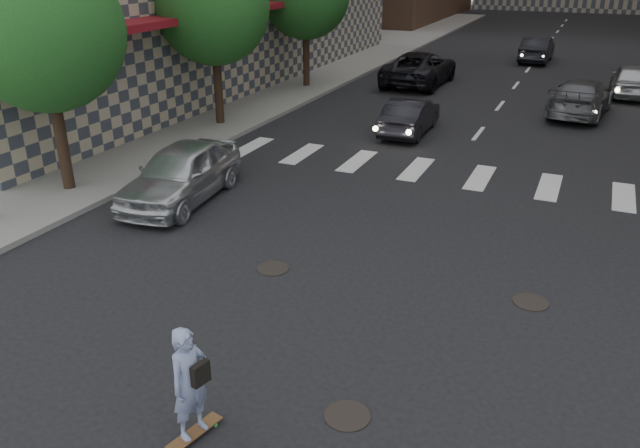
{
  "coord_description": "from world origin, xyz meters",
  "views": [
    {
      "loc": [
        3.8,
        -9.37,
        6.36
      ],
      "look_at": [
        -0.85,
        1.13,
        1.3
      ],
      "focal_mm": 35.0,
      "sensor_mm": 36.0,
      "label": 1
    }
  ],
  "objects_px": {
    "silver_sedan": "(181,173)",
    "traffic_car_e": "(537,49)",
    "traffic_car_b": "(581,97)",
    "tree_a": "(47,22)",
    "traffic_car_c": "(420,68)",
    "tree_b": "(216,1)",
    "traffic_car_d": "(632,80)",
    "traffic_car_a": "(410,116)",
    "skateboarder": "(190,383)"
  },
  "relations": [
    {
      "from": "traffic_car_a",
      "to": "traffic_car_d",
      "type": "distance_m",
      "value": 13.06
    },
    {
      "from": "skateboarder",
      "to": "traffic_car_b",
      "type": "xyz_separation_m",
      "value": [
        3.9,
        22.39,
        -0.19
      ]
    },
    {
      "from": "traffic_car_a",
      "to": "traffic_car_c",
      "type": "xyz_separation_m",
      "value": [
        -2.2,
        9.21,
        0.16
      ]
    },
    {
      "from": "tree_a",
      "to": "traffic_car_d",
      "type": "xyz_separation_m",
      "value": [
        14.72,
        20.42,
        -3.88
      ]
    },
    {
      "from": "skateboarder",
      "to": "traffic_car_d",
      "type": "xyz_separation_m",
      "value": [
        5.89,
        27.33,
        -0.18
      ]
    },
    {
      "from": "traffic_car_c",
      "to": "traffic_car_e",
      "type": "relative_size",
      "value": 1.28
    },
    {
      "from": "traffic_car_e",
      "to": "traffic_car_d",
      "type": "bearing_deg",
      "value": 122.85
    },
    {
      "from": "traffic_car_b",
      "to": "traffic_car_c",
      "type": "relative_size",
      "value": 0.88
    },
    {
      "from": "tree_a",
      "to": "traffic_car_d",
      "type": "distance_m",
      "value": 25.47
    },
    {
      "from": "traffic_car_a",
      "to": "traffic_car_b",
      "type": "xyz_separation_m",
      "value": [
        5.7,
        5.61,
        0.09
      ]
    },
    {
      "from": "tree_a",
      "to": "tree_b",
      "type": "bearing_deg",
      "value": 90.0
    },
    {
      "from": "traffic_car_a",
      "to": "traffic_car_c",
      "type": "bearing_deg",
      "value": -77.97
    },
    {
      "from": "skateboarder",
      "to": "traffic_car_c",
      "type": "bearing_deg",
      "value": 111.94
    },
    {
      "from": "skateboarder",
      "to": "silver_sedan",
      "type": "height_order",
      "value": "skateboarder"
    },
    {
      "from": "skateboarder",
      "to": "traffic_car_c",
      "type": "distance_m",
      "value": 26.29
    },
    {
      "from": "traffic_car_b",
      "to": "skateboarder",
      "type": "bearing_deg",
      "value": 86.28
    },
    {
      "from": "traffic_car_b",
      "to": "traffic_car_c",
      "type": "bearing_deg",
      "value": -18.34
    },
    {
      "from": "skateboarder",
      "to": "traffic_car_d",
      "type": "relative_size",
      "value": 0.4
    },
    {
      "from": "tree_b",
      "to": "silver_sedan",
      "type": "xyz_separation_m",
      "value": [
        3.27,
        -7.33,
        -3.86
      ]
    },
    {
      "from": "tree_a",
      "to": "traffic_car_b",
      "type": "height_order",
      "value": "tree_a"
    },
    {
      "from": "silver_sedan",
      "to": "traffic_car_d",
      "type": "distance_m",
      "value": 22.82
    },
    {
      "from": "tree_a",
      "to": "traffic_car_c",
      "type": "distance_m",
      "value": 20.04
    },
    {
      "from": "traffic_car_d",
      "to": "traffic_car_b",
      "type": "bearing_deg",
      "value": 67.5
    },
    {
      "from": "traffic_car_a",
      "to": "traffic_car_e",
      "type": "xyz_separation_m",
      "value": [
        2.49,
        19.0,
        0.1
      ]
    },
    {
      "from": "skateboarder",
      "to": "traffic_car_e",
      "type": "distance_m",
      "value": 35.78
    },
    {
      "from": "silver_sedan",
      "to": "traffic_car_c",
      "type": "distance_m",
      "value": 18.46
    },
    {
      "from": "skateboarder",
      "to": "traffic_car_a",
      "type": "height_order",
      "value": "skateboarder"
    },
    {
      "from": "traffic_car_d",
      "to": "traffic_car_e",
      "type": "height_order",
      "value": "traffic_car_d"
    },
    {
      "from": "traffic_car_c",
      "to": "traffic_car_a",
      "type": "bearing_deg",
      "value": 104.42
    },
    {
      "from": "silver_sedan",
      "to": "traffic_car_e",
      "type": "distance_m",
      "value": 28.88
    },
    {
      "from": "tree_b",
      "to": "traffic_car_d",
      "type": "bearing_deg",
      "value": 40.15
    },
    {
      "from": "tree_b",
      "to": "traffic_car_d",
      "type": "xyz_separation_m",
      "value": [
        14.72,
        12.42,
        -3.88
      ]
    },
    {
      "from": "traffic_car_b",
      "to": "traffic_car_c",
      "type": "xyz_separation_m",
      "value": [
        -7.9,
        3.6,
        0.07
      ]
    },
    {
      "from": "tree_b",
      "to": "skateboarder",
      "type": "height_order",
      "value": "tree_b"
    },
    {
      "from": "traffic_car_b",
      "to": "traffic_car_e",
      "type": "relative_size",
      "value": 1.13
    },
    {
      "from": "traffic_car_d",
      "to": "tree_b",
      "type": "bearing_deg",
      "value": 39.56
    },
    {
      "from": "skateboarder",
      "to": "tree_b",
      "type": "bearing_deg",
      "value": 133.83
    },
    {
      "from": "tree_b",
      "to": "traffic_car_e",
      "type": "distance_m",
      "value": 23.26
    },
    {
      "from": "tree_b",
      "to": "traffic_car_b",
      "type": "height_order",
      "value": "tree_b"
    },
    {
      "from": "tree_a",
      "to": "traffic_car_a",
      "type": "bearing_deg",
      "value": 54.5
    },
    {
      "from": "tree_a",
      "to": "tree_b",
      "type": "height_order",
      "value": "same"
    },
    {
      "from": "traffic_car_b",
      "to": "traffic_car_e",
      "type": "bearing_deg",
      "value": -70.38
    },
    {
      "from": "silver_sedan",
      "to": "traffic_car_e",
      "type": "relative_size",
      "value": 1.0
    },
    {
      "from": "traffic_car_a",
      "to": "traffic_car_c",
      "type": "relative_size",
      "value": 0.68
    },
    {
      "from": "tree_a",
      "to": "traffic_car_e",
      "type": "xyz_separation_m",
      "value": [
        9.52,
        28.86,
        -3.89
      ]
    },
    {
      "from": "silver_sedan",
      "to": "traffic_car_c",
      "type": "bearing_deg",
      "value": 79.08
    },
    {
      "from": "traffic_car_c",
      "to": "traffic_car_d",
      "type": "relative_size",
      "value": 1.31
    },
    {
      "from": "silver_sedan",
      "to": "traffic_car_a",
      "type": "distance_m",
      "value": 9.93
    },
    {
      "from": "traffic_car_a",
      "to": "traffic_car_b",
      "type": "bearing_deg",
      "value": -136.85
    },
    {
      "from": "traffic_car_a",
      "to": "tree_b",
      "type": "bearing_deg",
      "value": 13.43
    }
  ]
}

